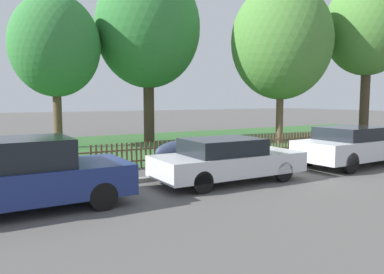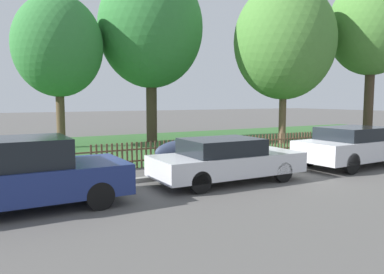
% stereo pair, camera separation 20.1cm
% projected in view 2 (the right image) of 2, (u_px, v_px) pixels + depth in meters
% --- Properties ---
extents(ground_plane, '(120.00, 120.00, 0.00)m').
position_uv_depth(ground_plane, '(296.00, 165.00, 13.16)').
color(ground_plane, '#565451').
extents(kerb_stone, '(38.15, 0.20, 0.12)m').
position_uv_depth(kerb_stone, '(294.00, 162.00, 13.24)').
color(kerb_stone, gray).
rests_on(kerb_stone, ground).
extents(grass_strip, '(38.15, 11.42, 0.01)m').
position_uv_depth(grass_strip, '(188.00, 142.00, 19.92)').
color(grass_strip, '#33602D').
rests_on(grass_strip, ground).
extents(park_fence, '(38.15, 0.05, 0.88)m').
position_uv_depth(park_fence, '(257.00, 146.00, 14.95)').
color(park_fence, brown).
rests_on(park_fence, ground).
extents(parked_car_silver_hatchback, '(3.97, 1.88, 1.50)m').
position_uv_depth(parked_car_silver_hatchback, '(28.00, 174.00, 7.82)').
color(parked_car_silver_hatchback, navy).
rests_on(parked_car_silver_hatchback, ground).
extents(parked_car_black_saloon, '(4.29, 1.79, 1.22)m').
position_uv_depth(parked_car_black_saloon, '(226.00, 160.00, 10.34)').
color(parked_car_black_saloon, silver).
rests_on(parked_car_black_saloon, ground).
extents(parked_car_navy_estate, '(4.63, 1.93, 1.35)m').
position_uv_depth(parked_car_navy_estate, '(356.00, 146.00, 12.79)').
color(parked_car_navy_estate, silver).
rests_on(parked_car_navy_estate, ground).
extents(covered_motorcycle, '(2.09, 0.78, 1.02)m').
position_uv_depth(covered_motorcycle, '(185.00, 151.00, 11.91)').
color(covered_motorcycle, black).
rests_on(covered_motorcycle, ground).
extents(tree_nearest_kerb, '(4.07, 4.07, 7.08)m').
position_uv_depth(tree_nearest_kerb, '(58.00, 46.00, 17.22)').
color(tree_nearest_kerb, brown).
rests_on(tree_nearest_kerb, ground).
extents(tree_behind_motorcycle, '(5.43, 5.43, 9.12)m').
position_uv_depth(tree_behind_motorcycle, '(151.00, 28.00, 19.48)').
color(tree_behind_motorcycle, '#473828').
rests_on(tree_behind_motorcycle, ground).
extents(tree_mid_park, '(5.11, 5.11, 8.15)m').
position_uv_depth(tree_mid_park, '(284.00, 42.00, 18.97)').
color(tree_mid_park, brown).
rests_on(tree_mid_park, ground).
extents(tree_far_left, '(4.54, 4.54, 8.79)m').
position_uv_depth(tree_far_left, '(372.00, 26.00, 19.83)').
color(tree_far_left, '#473828').
rests_on(tree_far_left, ground).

